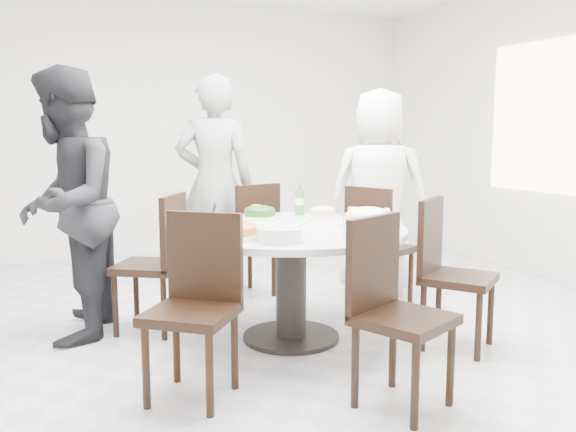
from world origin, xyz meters
name	(u,v)px	position (x,y,z in m)	size (l,w,h in m)	color
floor	(267,328)	(0.00, 0.00, 0.00)	(6.00, 6.00, 0.01)	silver
wall_back	(165,128)	(0.00, 3.00, 1.40)	(6.00, 0.01, 2.80)	white
dining_table	(291,284)	(0.06, -0.26, 0.38)	(1.50, 1.50, 0.75)	silver
chair_ne	(381,246)	(1.05, 0.19, 0.47)	(0.42, 0.42, 0.95)	black
chair_n	(245,240)	(0.16, 0.88, 0.47)	(0.42, 0.42, 0.95)	black
chair_nw	(148,263)	(-0.76, 0.30, 0.47)	(0.42, 0.42, 0.95)	black
chair_sw	(191,309)	(-0.78, -0.88, 0.47)	(0.42, 0.42, 0.95)	black
chair_s	(404,315)	(0.16, -1.40, 0.47)	(0.42, 0.42, 0.95)	black
chair_se	(459,275)	(0.96, -0.84, 0.47)	(0.42, 0.42, 0.95)	black
diner_right	(379,192)	(1.22, 0.51, 0.86)	(0.84, 0.55, 1.72)	white
diner_middle	(215,183)	(0.03, 1.25, 0.92)	(0.67, 0.44, 1.85)	black
diner_left	(66,205)	(-1.26, 0.37, 0.89)	(0.87, 0.68, 1.79)	black
dish_greens	(260,214)	(0.02, 0.18, 0.79)	(0.28, 0.28, 0.07)	white
dish_pale	(322,214)	(0.44, 0.02, 0.78)	(0.24, 0.24, 0.06)	white
dish_orange	(221,223)	(-0.36, -0.09, 0.78)	(0.26, 0.26, 0.07)	white
dish_redbrown	(360,221)	(0.50, -0.40, 0.79)	(0.29, 0.29, 0.07)	white
dish_tofu	(238,232)	(-0.39, -0.50, 0.79)	(0.29, 0.29, 0.08)	white
rice_bowl	(368,225)	(0.35, -0.74, 0.81)	(0.30, 0.30, 0.13)	silver
soup_bowl	(280,235)	(-0.20, -0.69, 0.79)	(0.26, 0.26, 0.08)	white
beverage_bottle	(300,199)	(0.37, 0.26, 0.87)	(0.07, 0.07, 0.24)	#3B7930
tea_cups	(258,210)	(0.08, 0.35, 0.79)	(0.07, 0.07, 0.08)	white
chopsticks	(252,214)	(0.06, 0.43, 0.76)	(0.24, 0.04, 0.01)	tan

